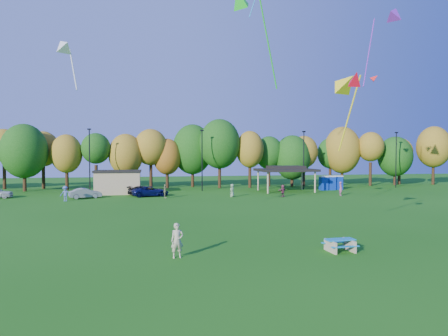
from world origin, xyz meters
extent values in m
plane|color=#19600F|center=(0.00, 0.00, 0.00)|extent=(160.00, 160.00, 0.00)
cylinder|color=black|center=(-28.03, 48.93, 2.06)|extent=(0.50, 0.50, 4.12)
ellipsoid|color=olive|center=(-28.03, 48.93, 6.86)|extent=(4.78, 4.78, 5.18)
cylinder|color=black|center=(-23.75, 44.20, 1.78)|extent=(0.50, 0.50, 3.56)
ellipsoid|color=#144C0F|center=(-23.75, 44.20, 5.94)|extent=(6.62, 6.62, 8.00)
cylinder|color=black|center=(-22.13, 48.25, 1.90)|extent=(0.50, 0.50, 3.79)
ellipsoid|color=olive|center=(-22.13, 48.25, 6.32)|extent=(4.94, 4.94, 5.58)
cylinder|color=black|center=(-18.02, 45.01, 1.67)|extent=(0.50, 0.50, 3.34)
ellipsoid|color=olive|center=(-18.02, 45.01, 5.56)|extent=(4.61, 4.61, 5.88)
cylinder|color=black|center=(-13.72, 44.85, 1.91)|extent=(0.50, 0.50, 3.82)
ellipsoid|color=#144C0F|center=(-13.72, 44.85, 6.36)|extent=(4.43, 4.43, 4.73)
cylinder|color=black|center=(-9.30, 45.50, 1.63)|extent=(0.50, 0.50, 3.25)
ellipsoid|color=olive|center=(-9.30, 45.50, 5.42)|extent=(5.33, 5.33, 6.53)
cylinder|color=black|center=(-5.45, 46.07, 1.98)|extent=(0.50, 0.50, 3.96)
ellipsoid|color=olive|center=(-5.45, 46.07, 6.61)|extent=(5.31, 5.31, 5.82)
cylinder|color=black|center=(-2.85, 46.34, 1.52)|extent=(0.50, 0.50, 3.05)
ellipsoid|color=#995914|center=(-2.85, 46.34, 5.08)|extent=(4.54, 4.54, 5.87)
cylinder|color=black|center=(1.42, 47.53, 1.89)|extent=(0.50, 0.50, 3.77)
ellipsoid|color=#144C0F|center=(1.42, 47.53, 6.29)|extent=(6.69, 6.69, 8.35)
cylinder|color=black|center=(5.46, 44.54, 2.14)|extent=(0.50, 0.50, 4.28)
ellipsoid|color=#144C0F|center=(5.46, 44.54, 7.14)|extent=(6.64, 6.64, 8.01)
cylinder|color=black|center=(10.41, 44.21, 1.88)|extent=(0.50, 0.50, 3.76)
ellipsoid|color=olive|center=(10.41, 44.21, 6.27)|extent=(4.49, 4.49, 6.02)
cylinder|color=black|center=(14.29, 46.25, 1.72)|extent=(0.50, 0.50, 3.43)
ellipsoid|color=#144C0F|center=(14.29, 46.25, 5.72)|extent=(4.77, 4.77, 5.63)
cylinder|color=black|center=(18.11, 45.40, 1.48)|extent=(0.50, 0.50, 2.95)
ellipsoid|color=#144C0F|center=(18.11, 45.40, 4.92)|extent=(6.14, 6.14, 7.54)
cylinder|color=black|center=(20.39, 45.86, 1.76)|extent=(0.50, 0.50, 3.52)
ellipsoid|color=olive|center=(20.39, 45.86, 5.87)|extent=(4.78, 4.78, 5.53)
cylinder|color=black|center=(26.06, 47.51, 1.69)|extent=(0.50, 0.50, 3.39)
ellipsoid|color=#144C0F|center=(26.06, 47.51, 5.64)|extent=(4.54, 4.54, 5.46)
cylinder|color=black|center=(27.70, 46.23, 1.86)|extent=(0.50, 0.50, 3.72)
ellipsoid|color=olive|center=(27.70, 46.23, 6.20)|extent=(6.32, 6.32, 8.24)
cylinder|color=black|center=(31.99, 44.27, 2.03)|extent=(0.50, 0.50, 4.06)
ellipsoid|color=olive|center=(31.99, 44.27, 6.77)|extent=(4.50, 4.50, 5.13)
cylinder|color=black|center=(37.07, 44.81, 1.53)|extent=(0.50, 0.50, 3.05)
ellipsoid|color=#144C0F|center=(37.07, 44.81, 5.09)|extent=(5.97, 5.97, 7.05)
cylinder|color=black|center=(38.98, 46.35, 1.78)|extent=(0.50, 0.50, 3.55)
ellipsoid|color=olive|center=(38.98, 46.35, 5.92)|extent=(4.60, 4.60, 4.99)
cylinder|color=black|center=(44.51, 44.51, 2.03)|extent=(0.50, 0.50, 4.07)
ellipsoid|color=olive|center=(44.51, 44.51, 6.78)|extent=(5.83, 5.83, 7.42)
cylinder|color=black|center=(-14.00, 40.00, 4.50)|extent=(0.16, 0.16, 9.00)
cube|color=black|center=(-14.00, 40.00, 9.00)|extent=(0.50, 0.25, 0.18)
cylinder|color=black|center=(2.00, 40.00, 4.50)|extent=(0.16, 0.16, 9.00)
cube|color=black|center=(2.00, 40.00, 9.00)|extent=(0.50, 0.25, 0.18)
cylinder|color=black|center=(18.00, 40.00, 4.50)|extent=(0.16, 0.16, 9.00)
cube|color=black|center=(18.00, 40.00, 9.00)|extent=(0.50, 0.25, 0.18)
cylinder|color=black|center=(34.00, 40.00, 4.50)|extent=(0.16, 0.16, 9.00)
cube|color=black|center=(34.00, 40.00, 9.00)|extent=(0.50, 0.25, 0.18)
cube|color=tan|center=(-10.00, 38.00, 1.50)|extent=(6.00, 4.00, 3.00)
cube|color=black|center=(-10.00, 38.00, 3.12)|extent=(6.30, 4.30, 0.25)
cylinder|color=tan|center=(10.50, 34.50, 1.50)|extent=(0.24, 0.24, 3.00)
cylinder|color=tan|center=(17.50, 34.50, 1.50)|extent=(0.24, 0.24, 3.00)
cylinder|color=tan|center=(10.50, 39.50, 1.50)|extent=(0.24, 0.24, 3.00)
cylinder|color=tan|center=(17.50, 39.50, 1.50)|extent=(0.24, 0.24, 3.00)
cube|color=black|center=(14.00, 37.00, 3.15)|extent=(8.20, 6.20, 0.35)
cube|color=black|center=(14.00, 37.00, 3.55)|extent=(5.00, 3.50, 0.45)
cube|color=#0D31AA|center=(20.40, 37.92, 1.00)|extent=(1.10, 1.10, 2.00)
cube|color=silver|center=(20.40, 37.92, 2.09)|extent=(1.15, 1.15, 0.18)
cube|color=#0D31AA|center=(21.70, 38.04, 1.00)|extent=(1.10, 1.10, 2.00)
cube|color=silver|center=(21.70, 38.04, 2.09)|extent=(1.15, 1.15, 0.18)
cube|color=#0D31AA|center=(23.00, 38.35, 1.00)|extent=(1.10, 1.10, 2.00)
cube|color=silver|center=(23.00, 38.35, 2.09)|extent=(1.15, 1.15, 0.18)
cube|color=tan|center=(4.12, 1.86, 0.33)|extent=(0.17, 1.33, 0.66)
cube|color=tan|center=(5.31, 1.91, 0.33)|extent=(0.17, 1.33, 0.66)
cube|color=#168BC3|center=(4.71, 1.88, 0.68)|extent=(1.67, 0.76, 0.05)
cube|color=#168BC3|center=(4.74, 1.32, 0.40)|extent=(1.65, 0.30, 0.05)
cube|color=#168BC3|center=(4.69, 2.45, 0.40)|extent=(1.65, 0.30, 0.05)
imported|color=#BCB18D|center=(-4.40, 2.22, 0.92)|extent=(0.72, 0.52, 1.85)
imported|color=gray|center=(-13.58, 32.89, 0.63)|extent=(4.07, 2.50, 1.27)
imported|color=#0C104A|center=(-5.62, 33.69, 0.65)|extent=(5.05, 3.09, 1.31)
imported|color=black|center=(-6.42, 34.99, 0.62)|extent=(4.58, 2.73, 1.24)
imported|color=#4E66AC|center=(-15.38, 30.04, 0.89)|extent=(1.21, 0.77, 1.79)
imported|color=#758652|center=(-3.84, 31.11, 0.87)|extent=(0.51, 1.05, 1.74)
imported|color=#8E3B57|center=(11.08, 29.91, 0.78)|extent=(1.46, 1.20, 1.57)
imported|color=#749968|center=(4.68, 31.01, 0.84)|extent=(0.85, 0.97, 1.68)
imported|color=#AA5081|center=(19.09, 29.90, 0.93)|extent=(0.54, 0.73, 1.85)
cylinder|color=green|center=(2.29, 8.05, 13.47)|extent=(2.01, 1.62, 6.61)
cone|color=yellow|center=(7.33, 6.30, 10.30)|extent=(2.21, 2.50, 2.12)
cylinder|color=yellow|center=(6.82, 4.89, 8.05)|extent=(0.72, 1.73, 4.73)
cone|color=purple|center=(18.65, 17.99, 19.72)|extent=(2.84, 2.73, 2.24)
cylinder|color=purple|center=(16.75, 19.47, 16.12)|extent=(2.30, 1.82, 7.55)
cone|color=red|center=(5.90, 2.59, 9.86)|extent=(0.94, 1.24, 1.22)
cone|color=silver|center=(-11.19, 8.35, 12.42)|extent=(1.73, 1.83, 1.48)
cylinder|color=silver|center=(-10.69, 9.10, 11.07)|extent=(0.70, 0.99, 2.85)
cone|color=red|center=(21.66, 26.31, 14.88)|extent=(1.52, 1.41, 1.23)
camera|label=1|loc=(-5.88, -18.79, 5.49)|focal=32.00mm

